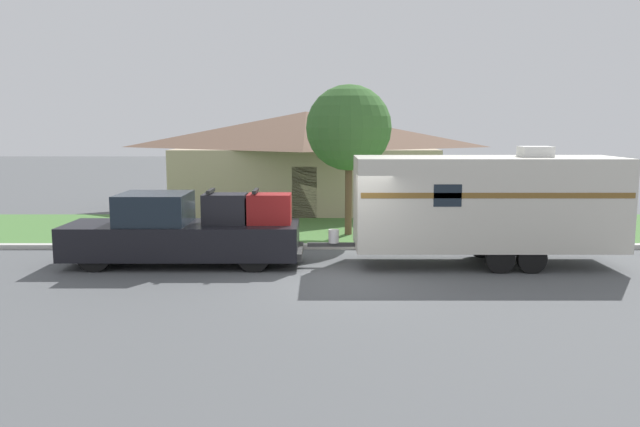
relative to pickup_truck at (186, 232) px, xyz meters
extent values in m
plane|color=#515456|center=(4.21, -1.55, -0.90)|extent=(120.00, 120.00, 0.00)
cube|color=beige|center=(4.21, 2.20, -0.83)|extent=(80.00, 0.30, 0.14)
cube|color=#477538|center=(4.21, 5.85, -0.88)|extent=(80.00, 7.00, 0.03)
cube|color=tan|center=(3.02, 11.91, 0.48)|extent=(11.03, 7.17, 2.75)
pyramid|color=brown|center=(3.02, 11.91, 2.66)|extent=(11.91, 7.74, 1.60)
cube|color=#4C3828|center=(3.02, 8.36, 0.15)|extent=(1.00, 0.06, 2.10)
cylinder|color=black|center=(-2.16, -0.79, -0.45)|extent=(0.89, 0.28, 0.89)
cylinder|color=black|center=(-2.16, 0.79, -0.45)|extent=(0.89, 0.28, 0.89)
cylinder|color=black|center=(1.94, -0.79, -0.45)|extent=(0.89, 0.28, 0.89)
cylinder|color=black|center=(1.94, 0.79, -0.45)|extent=(0.89, 0.28, 0.89)
cube|color=black|center=(-1.41, 0.00, -0.21)|extent=(3.50, 1.94, 0.89)
cube|color=#19232D|center=(-0.78, 0.00, 0.64)|extent=(1.82, 1.78, 0.82)
cube|color=black|center=(1.70, 0.00, -0.21)|extent=(2.72, 1.94, 0.89)
cube|color=#333333|center=(3.12, 0.00, -0.53)|extent=(0.12, 1.74, 0.20)
cube|color=black|center=(1.10, 0.00, 0.63)|extent=(1.15, 0.81, 0.80)
cube|color=black|center=(0.73, 0.00, 1.11)|extent=(0.10, 0.89, 0.08)
cube|color=maroon|center=(2.30, 0.00, 0.63)|extent=(1.15, 0.81, 0.80)
cube|color=black|center=(1.93, 0.00, 1.11)|extent=(0.10, 0.89, 0.08)
cylinder|color=black|center=(8.25, -0.96, -0.53)|extent=(0.74, 0.22, 0.74)
cylinder|color=black|center=(8.25, 0.96, -0.53)|extent=(0.74, 0.22, 0.74)
cylinder|color=black|center=(9.06, -0.96, -0.53)|extent=(0.74, 0.22, 0.74)
cylinder|color=black|center=(9.06, 0.96, -0.53)|extent=(0.74, 0.22, 0.74)
cube|color=beige|center=(8.09, 0.00, 0.81)|extent=(6.99, 2.20, 2.41)
cube|color=brown|center=(8.09, -1.11, 1.11)|extent=(6.85, 0.01, 0.14)
cube|color=#383838|center=(3.95, 0.00, -0.35)|extent=(1.29, 0.12, 0.10)
cylinder|color=silver|center=(4.02, 0.00, -0.12)|extent=(0.28, 0.28, 0.36)
cube|color=silver|center=(9.35, 0.00, 2.16)|extent=(0.80, 0.68, 0.28)
cube|color=#19232D|center=(6.84, -1.11, 1.11)|extent=(0.70, 0.01, 0.56)
cylinder|color=brown|center=(0.53, 2.93, -0.33)|extent=(0.09, 0.09, 1.13)
cube|color=#B2B2B2|center=(0.53, 2.93, 0.35)|extent=(0.48, 0.20, 0.22)
cylinder|color=brown|center=(4.62, 4.56, 0.39)|extent=(0.24, 0.24, 2.58)
sphere|color=#38662D|center=(4.62, 4.56, 2.76)|extent=(2.88, 2.88, 2.88)
camera|label=1|loc=(3.65, -16.53, 2.86)|focal=35.00mm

